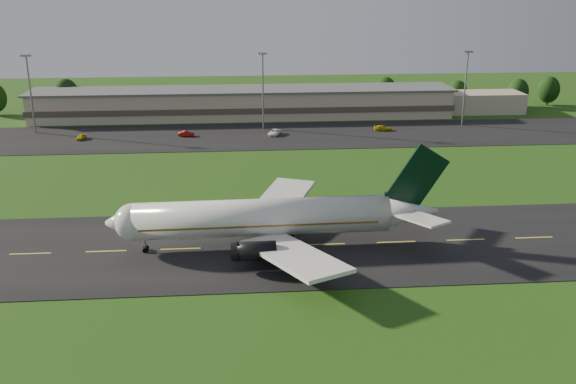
{
  "coord_description": "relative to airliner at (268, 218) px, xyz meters",
  "views": [
    {
      "loc": [
        -1.98,
        -89.66,
        38.78
      ],
      "look_at": [
        5.88,
        8.0,
        6.0
      ],
      "focal_mm": 40.0,
      "sensor_mm": 36.0,
      "label": 1
    }
  ],
  "objects": [
    {
      "name": "terminal",
      "position": [
        4.13,
        96.16,
        -0.67
      ],
      "size": [
        145.0,
        16.0,
        8.4
      ],
      "color": "tan",
      "rests_on": "ground"
    },
    {
      "name": "ground",
      "position": [
        -2.27,
        -0.02,
        -4.66
      ],
      "size": [
        360.0,
        360.0,
        0.0
      ],
      "primitive_type": "plane",
      "color": "#214511",
      "rests_on": "ground"
    },
    {
      "name": "service_vehicle_c",
      "position": [
        5.3,
        72.41,
        -3.84
      ],
      "size": [
        4.08,
        5.7,
        1.44
      ],
      "primitive_type": "imported",
      "rotation": [
        0.0,
        0.0,
        -0.36
      ],
      "color": "white",
      "rests_on": "apron"
    },
    {
      "name": "light_mast_centre",
      "position": [
        2.73,
        79.98,
        8.08
      ],
      "size": [
        2.4,
        1.2,
        20.35
      ],
      "color": "gray",
      "rests_on": "ground"
    },
    {
      "name": "taxiway",
      "position": [
        -2.27,
        -0.02,
        -4.61
      ],
      "size": [
        220.0,
        30.0,
        0.1
      ],
      "primitive_type": "cube",
      "color": "black",
      "rests_on": "ground"
    },
    {
      "name": "service_vehicle_a",
      "position": [
        -43.66,
        71.49,
        -3.92
      ],
      "size": [
        2.17,
        3.96,
        1.28
      ],
      "primitive_type": "imported",
      "rotation": [
        0.0,
        0.0,
        -0.19
      ],
      "color": "#D0BD0C",
      "rests_on": "apron"
    },
    {
      "name": "service_vehicle_b",
      "position": [
        -17.39,
        72.69,
        -3.9
      ],
      "size": [
        4.12,
        1.65,
        1.33
      ],
      "primitive_type": "imported",
      "rotation": [
        0.0,
        0.0,
        1.51
      ],
      "color": "#A20E0A",
      "rests_on": "apron"
    },
    {
      "name": "light_mast_west",
      "position": [
        -57.27,
        79.98,
        8.08
      ],
      "size": [
        2.4,
        1.2,
        20.35
      ],
      "color": "gray",
      "rests_on": "ground"
    },
    {
      "name": "tree_line",
      "position": [
        26.23,
        106.12,
        0.39
      ],
      "size": [
        197.78,
        9.29,
        10.46
      ],
      "color": "black",
      "rests_on": "ground"
    },
    {
      "name": "light_mast_east",
      "position": [
        57.73,
        79.98,
        8.08
      ],
      "size": [
        2.4,
        1.2,
        20.35
      ],
      "color": "gray",
      "rests_on": "ground"
    },
    {
      "name": "airliner",
      "position": [
        0.0,
        0.0,
        0.0
      ],
      "size": [
        51.27,
        42.17,
        15.57
      ],
      "rotation": [
        0.0,
        0.0,
        0.02
      ],
      "color": "white",
      "rests_on": "ground"
    },
    {
      "name": "apron",
      "position": [
        -2.27,
        71.98,
        -4.61
      ],
      "size": [
        260.0,
        30.0,
        0.1
      ],
      "primitive_type": "cube",
      "color": "black",
      "rests_on": "ground"
    },
    {
      "name": "service_vehicle_d",
      "position": [
        34.39,
        75.1,
        -3.87
      ],
      "size": [
        4.95,
        2.52,
        1.38
      ],
      "primitive_type": "imported",
      "rotation": [
        0.0,
        0.0,
        1.44
      ],
      "color": "#C6B90B",
      "rests_on": "apron"
    }
  ]
}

